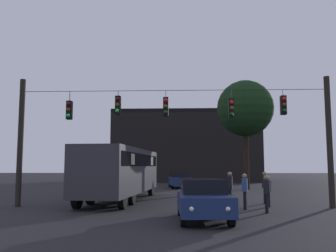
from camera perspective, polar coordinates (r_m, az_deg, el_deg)
ground_plane at (r=28.66m, az=1.28°, el=-10.27°), size 168.00×168.00×0.00m
overhead_signal_span at (r=18.40m, az=0.70°, el=-0.55°), size 15.72×0.44×6.47m
city_bus at (r=21.92m, az=-7.21°, el=-6.56°), size 3.34×11.16×3.00m
car_near_right at (r=14.07m, az=5.44°, el=-11.14°), size 1.99×4.40×1.52m
car_far_left at (r=34.54m, az=1.80°, el=-8.26°), size 2.26×4.48×1.52m
pedestrian_crossing_left at (r=19.13m, az=15.27°, el=-9.48°), size 0.27×0.38×1.53m
pedestrian_crossing_center at (r=17.68m, az=11.81°, el=-9.56°), size 0.32×0.41×1.67m
pedestrian_crossing_right at (r=16.66m, az=15.00°, el=-9.80°), size 0.31×0.40×1.62m
pedestrian_near_bus at (r=19.06m, az=9.58°, el=-9.25°), size 0.31×0.40×1.72m
pedestrian_trailing at (r=20.81m, az=14.77°, el=-8.89°), size 0.35×0.42×1.71m
corner_building at (r=51.62m, az=2.79°, el=-3.36°), size 18.95×12.30×9.22m
tree_left_silhouette at (r=33.56m, az=11.87°, el=2.62°), size 5.01×5.01×9.66m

